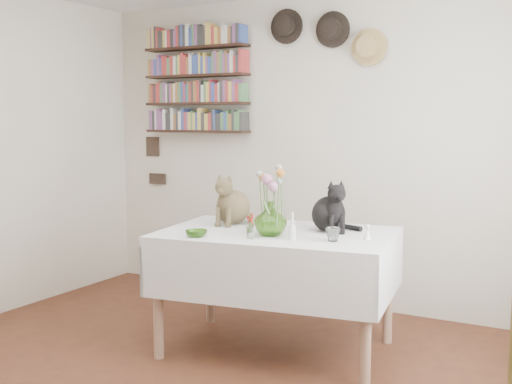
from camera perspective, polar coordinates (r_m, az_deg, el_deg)
The scene contains 14 objects.
room at distance 3.31m, azimuth -10.59°, elevation 1.89°, with size 4.08×4.58×2.58m.
dining_table at distance 4.17m, azimuth 1.88°, elevation -6.18°, with size 1.60×1.16×0.79m.
tabby_cat at distance 4.41m, azimuth -2.06°, elevation -0.51°, with size 0.24×0.31×0.36m, color brown, non-canonical shape.
black_cat at distance 4.16m, azimuth 6.48°, elevation -1.10°, with size 0.23×0.29×0.35m, color black, non-canonical shape.
flower_vase at distance 3.97m, azimuth 1.30°, elevation -2.38°, with size 0.20×0.20×0.21m, color #83C24B.
green_bowl at distance 3.96m, azimuth -5.34°, elevation -3.69°, with size 0.13×0.13×0.04m, color #83C24B.
drinking_glass at distance 3.82m, azimuth 6.86°, elevation -3.77°, with size 0.09×0.09×0.08m, color white.
candlestick at distance 3.84m, azimuth 3.22°, elevation -3.46°, with size 0.05×0.05×0.17m.
berry_jar at distance 3.87m, azimuth -0.53°, elevation -3.03°, with size 0.04×0.04×0.18m.
porcelain_figurine at distance 3.91m, azimuth 9.88°, elevation -3.61°, with size 0.05×0.05×0.09m.
flower_bouquet at distance 3.95m, azimuth 1.39°, elevation 0.98°, with size 0.17×0.13×0.39m.
bookshelf_unit at distance 5.70m, azimuth -5.31°, elevation 9.86°, with size 1.00×0.16×0.91m.
wall_hats at distance 5.17m, azimuth 6.38°, elevation 13.80°, with size 0.98×0.09×0.48m.
wall_art_plaques at distance 6.07m, azimuth -9.00°, elevation 2.83°, with size 0.21×0.02×0.44m.
Camera 1 is at (2.10, -2.54, 1.51)m, focal length 45.00 mm.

